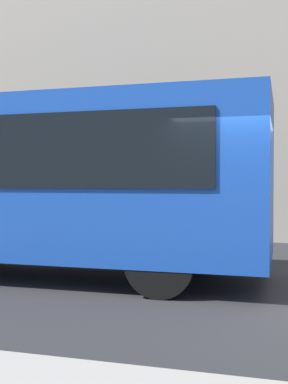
{
  "coord_description": "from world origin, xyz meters",
  "views": [
    {
      "loc": [
        -0.22,
        7.23,
        1.63
      ],
      "look_at": [
        2.03,
        -0.6,
        1.47
      ],
      "focal_mm": 45.45,
      "sensor_mm": 36.0,
      "label": 1
    }
  ],
  "objects": [
    {
      "name": "building_facade_far",
      "position": [
        -0.02,
        -6.8,
        5.99
      ],
      "size": [
        28.0,
        1.55,
        12.0
      ],
      "color": "#A89E8E",
      "rests_on": "ground_plane"
    },
    {
      "name": "red_bus",
      "position": [
        4.47,
        -0.48,
        1.68
      ],
      "size": [
        9.05,
        2.54,
        3.08
      ],
      "color": "#1947AD",
      "rests_on": "ground_plane"
    },
    {
      "name": "ground_plane",
      "position": [
        0.0,
        0.0,
        0.0
      ],
      "size": [
        60.0,
        60.0,
        0.0
      ],
      "primitive_type": "plane",
      "color": "#2B2B2D"
    }
  ]
}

